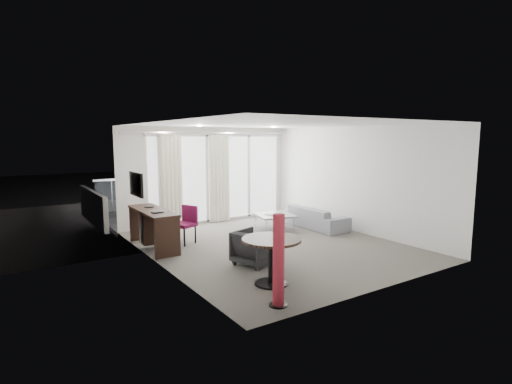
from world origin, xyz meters
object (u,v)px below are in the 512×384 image
desk (153,229)px  tub_armchair (255,247)px  coffee_table (274,222)px  round_table (271,261)px  desk_chair (184,225)px  rattan_chair_a (224,196)px  sofa (315,217)px  rattan_chair_b (242,195)px  red_lamp (279,261)px

desk → tub_armchair: bearing=-59.9°
coffee_table → round_table: bearing=-126.7°
desk_chair → round_table: bearing=-109.8°
round_table → rattan_chair_a: size_ratio=1.08×
sofa → round_table: bearing=129.0°
rattan_chair_a → coffee_table: bearing=-108.5°
coffee_table → rattan_chair_b: 3.69m
round_table → coffee_table: 3.80m
desk → rattan_chair_a: rattan_chair_a is taller
rattan_chair_b → sofa: bearing=-80.8°
tub_armchair → sofa: bearing=-78.9°
coffee_table → sofa: (1.05, -0.36, 0.07)m
round_table → rattan_chair_a: rattan_chair_a is taller
tub_armchair → rattan_chair_b: rattan_chair_b is taller
red_lamp → desk: bearing=96.8°
desk_chair → desk: bearing=153.8°
tub_armchair → rattan_chair_a: (2.29, 5.38, 0.12)m
rattan_chair_a → rattan_chair_b: 0.81m
coffee_table → desk: bearing=179.1°
rattan_chair_a → red_lamp: bearing=-125.2°
desk → sofa: 4.20m
red_lamp → rattan_chair_b: bearing=62.2°
coffee_table → rattan_chair_b: bearing=71.4°
coffee_table → tub_armchair: bearing=-133.4°
red_lamp → tub_armchair: size_ratio=1.88×
tub_armchair → rattan_chair_b: 6.33m
red_lamp → sofa: bearing=42.5°
desk → rattan_chair_a: (3.49, 3.30, 0.03)m
sofa → rattan_chair_b: 3.85m
round_table → rattan_chair_b: 7.39m
desk → coffee_table: (3.12, -0.05, -0.21)m
sofa → desk: bearing=84.4°
sofa → coffee_table: bearing=71.2°
sofa → red_lamp: bearing=132.5°
round_table → tub_armchair: size_ratio=1.36×
round_table → coffee_table: bearing=53.3°
tub_armchair → coffee_table: tub_armchair is taller
tub_armchair → sofa: 3.41m
round_table → rattan_chair_a: 6.93m
rattan_chair_b → tub_armchair: bearing=-108.3°
round_table → desk_chair: bearing=93.2°
tub_armchair → desk: bearing=11.8°
desk_chair → coffee_table: desk_chair is taller
round_table → red_lamp: bearing=-118.6°
desk_chair → tub_armchair: 2.11m
desk → rattan_chair_a: size_ratio=1.99×
desk → red_lamp: (0.46, -3.82, 0.24)m
round_table → rattan_chair_a: bearing=67.6°
desk → round_table: (0.85, -3.10, -0.03)m
sofa → rattan_chair_b: rattan_chair_b is taller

